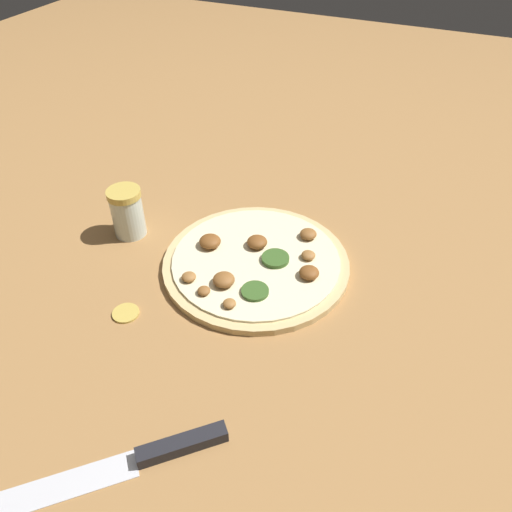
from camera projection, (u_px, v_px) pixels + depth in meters
ground_plane at (256, 266)px, 0.85m from camera, size 3.00×3.00×0.00m
pizza at (256, 262)px, 0.84m from camera, size 0.32×0.32×0.03m
knife at (133, 461)px, 0.58m from camera, size 0.26×0.27×0.02m
spice_jar at (127, 212)px, 0.89m from camera, size 0.06×0.06×0.09m
loose_cap at (126, 312)px, 0.76m from camera, size 0.04×0.04×0.01m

